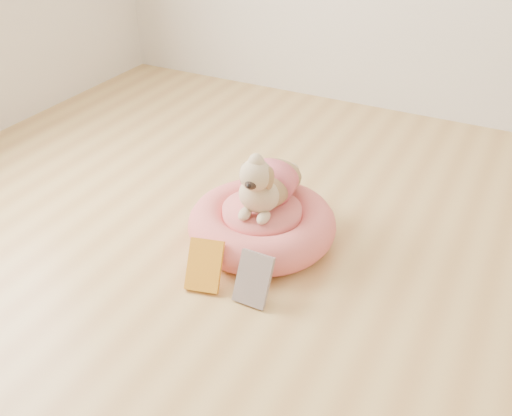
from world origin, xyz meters
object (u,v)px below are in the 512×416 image
at_px(pet_bed, 262,224).
at_px(dog, 266,173).
at_px(book_yellow, 205,265).
at_px(book_white, 253,279).

bearing_deg(pet_bed, dog, 90.50).
distance_m(pet_bed, dog, 0.21).
relative_size(book_yellow, book_white, 1.00).
height_order(pet_bed, book_white, book_white).
height_order(pet_bed, book_yellow, book_yellow).
xyz_separation_m(pet_bed, book_white, (0.13, -0.32, 0.01)).
bearing_deg(book_white, book_yellow, -177.99).
relative_size(dog, book_yellow, 2.00).
relative_size(pet_bed, book_yellow, 3.15).
bearing_deg(book_white, dog, 110.66).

